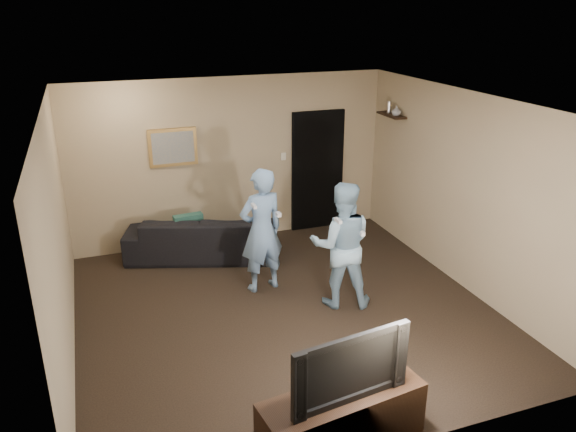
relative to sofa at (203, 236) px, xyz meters
name	(u,v)px	position (x,y,z in m)	size (l,w,h in m)	color
ground	(285,311)	(0.62, -1.96, -0.33)	(5.00, 5.00, 0.00)	black
ceiling	(285,103)	(0.62, -1.96, 2.27)	(5.00, 5.00, 0.04)	silver
wall_back	(232,161)	(0.62, 0.54, 0.97)	(5.00, 0.04, 2.60)	tan
wall_front	(392,321)	(0.62, -4.46, 0.97)	(5.00, 0.04, 2.60)	tan
wall_left	(58,243)	(-1.88, -1.96, 0.97)	(0.04, 5.00, 2.60)	tan
wall_right	(464,191)	(3.12, -1.96, 0.97)	(0.04, 5.00, 2.60)	tan
sofa	(203,236)	(0.00, 0.00, 0.00)	(2.25, 0.88, 0.66)	black
throw_pillow	(189,228)	(-0.20, 0.00, 0.15)	(0.43, 0.14, 0.43)	#17463D
painting_frame	(173,147)	(-0.28, 0.51, 1.27)	(0.72, 0.05, 0.57)	olive
painting_canvas	(173,148)	(-0.28, 0.49, 1.27)	(0.62, 0.01, 0.47)	slate
doorway	(318,171)	(2.07, 0.51, 0.67)	(0.90, 0.06, 2.00)	black
light_switch	(283,156)	(1.47, 0.51, 0.97)	(0.08, 0.02, 0.12)	silver
wall_shelf	(391,115)	(3.01, -0.16, 1.66)	(0.20, 0.60, 0.03)	black
shelf_vase	(396,111)	(3.01, -0.30, 1.75)	(0.14, 0.14, 0.15)	#ACACB1
shelf_figurine	(389,107)	(3.01, -0.07, 1.77)	(0.06, 0.06, 0.18)	silver
tv_console	(342,419)	(0.34, -4.24, -0.08)	(1.47, 0.47, 0.52)	black
television	(344,363)	(0.34, -4.24, 0.50)	(1.10, 0.14, 0.63)	black
wii_player_left	(262,230)	(0.54, -1.29, 0.51)	(0.68, 0.55, 1.68)	#7096C2
wii_player_right	(341,245)	(1.35, -2.00, 0.49)	(0.95, 0.85, 1.63)	#8CB4CC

